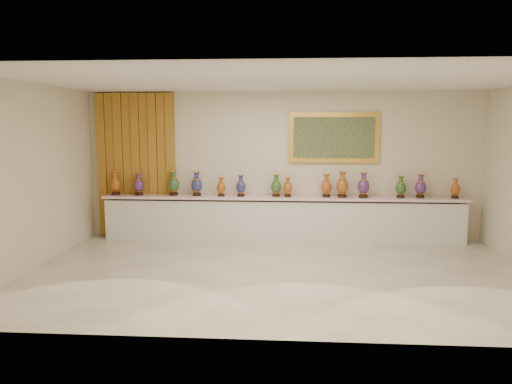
% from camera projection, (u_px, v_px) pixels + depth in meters
% --- Properties ---
extents(ground, '(8.00, 8.00, 0.00)m').
position_uv_depth(ground, '(279.00, 273.00, 7.92)').
color(ground, beige).
rests_on(ground, ground).
extents(room, '(8.00, 8.00, 8.00)m').
position_uv_depth(room, '(167.00, 161.00, 10.28)').
color(room, beige).
rests_on(room, ground).
extents(counter, '(7.28, 0.48, 0.90)m').
position_uv_depth(counter, '(282.00, 219.00, 10.10)').
color(counter, white).
rests_on(counter, ground).
extents(vase_0, '(0.29, 0.29, 0.49)m').
position_uv_depth(vase_0, '(116.00, 184.00, 10.22)').
color(vase_0, black).
rests_on(vase_0, counter).
extents(vase_1, '(0.29, 0.29, 0.47)m').
position_uv_depth(vase_1, '(139.00, 185.00, 10.20)').
color(vase_1, black).
rests_on(vase_1, counter).
extents(vase_2, '(0.29, 0.29, 0.50)m').
position_uv_depth(vase_2, '(174.00, 184.00, 10.17)').
color(vase_2, black).
rests_on(vase_2, counter).
extents(vase_3, '(0.30, 0.30, 0.49)m').
position_uv_depth(vase_3, '(197.00, 185.00, 10.12)').
color(vase_3, black).
rests_on(vase_3, counter).
extents(vase_4, '(0.20, 0.20, 0.39)m').
position_uv_depth(vase_4, '(221.00, 188.00, 10.05)').
color(vase_4, black).
rests_on(vase_4, counter).
extents(vase_5, '(0.26, 0.26, 0.44)m').
position_uv_depth(vase_5, '(241.00, 187.00, 10.04)').
color(vase_5, black).
rests_on(vase_5, counter).
extents(vase_6, '(0.27, 0.27, 0.45)m').
position_uv_depth(vase_6, '(276.00, 186.00, 10.01)').
color(vase_6, black).
rests_on(vase_6, counter).
extents(vase_7, '(0.24, 0.24, 0.40)m').
position_uv_depth(vase_7, '(288.00, 188.00, 9.98)').
color(vase_7, black).
rests_on(vase_7, counter).
extents(vase_8, '(0.23, 0.23, 0.46)m').
position_uv_depth(vase_8, '(326.00, 187.00, 9.94)').
color(vase_8, black).
rests_on(vase_8, counter).
extents(vase_9, '(0.28, 0.28, 0.52)m').
position_uv_depth(vase_9, '(342.00, 186.00, 9.89)').
color(vase_9, black).
rests_on(vase_9, counter).
extents(vase_10, '(0.25, 0.25, 0.51)m').
position_uv_depth(vase_10, '(363.00, 186.00, 9.84)').
color(vase_10, black).
rests_on(vase_10, counter).
extents(vase_11, '(0.21, 0.21, 0.44)m').
position_uv_depth(vase_11, '(401.00, 188.00, 9.83)').
color(vase_11, black).
rests_on(vase_11, counter).
extents(vase_12, '(0.22, 0.22, 0.48)m').
position_uv_depth(vase_12, '(421.00, 187.00, 9.83)').
color(vase_12, black).
rests_on(vase_12, counter).
extents(vase_13, '(0.24, 0.24, 0.40)m').
position_uv_depth(vase_13, '(455.00, 189.00, 9.77)').
color(vase_13, black).
rests_on(vase_13, counter).
extents(label_card, '(0.10, 0.06, 0.00)m').
position_uv_depth(label_card, '(249.00, 197.00, 9.95)').
color(label_card, white).
rests_on(label_card, counter).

